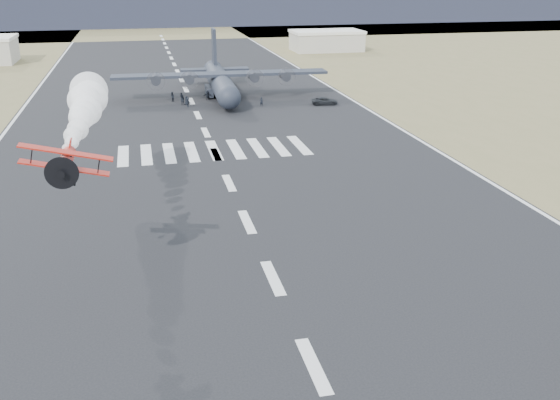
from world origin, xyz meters
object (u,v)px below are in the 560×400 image
object	(u,v)px
crew_d	(181,97)
crew_b	(182,100)
crew_a	(226,101)
crew_e	(186,100)
crew_g	(261,102)
hangar_right	(327,40)
crew_f	(207,95)
support_vehicle	(325,101)
aerobatic_biplane	(65,162)
transport_aircraft	(220,80)
crew_h	(172,97)
crew_c	(188,102)

from	to	relation	value
crew_d	crew_b	bearing A→B (deg)	-20.34
crew_a	crew_b	xyz separation A→B (m)	(-7.65, 2.37, 0.06)
crew_e	crew_g	bearing A→B (deg)	-50.12
hangar_right	crew_b	bearing A→B (deg)	-124.74
hangar_right	crew_a	world-z (taller)	hangar_right
crew_f	crew_b	bearing A→B (deg)	-144.58
crew_g	crew_e	bearing A→B (deg)	-32.69
support_vehicle	crew_f	distance (m)	22.07
aerobatic_biplane	transport_aircraft	xyz separation A→B (m)	(20.86, 73.62, -7.14)
hangar_right	crew_f	distance (m)	78.34
crew_h	hangar_right	bearing A→B (deg)	116.63
aerobatic_biplane	crew_e	size ratio (longest dim) A/B	4.08
crew_g	crew_h	xyz separation A→B (m)	(-15.28, 7.39, 0.10)
crew_d	crew_h	world-z (taller)	crew_h
aerobatic_biplane	support_vehicle	world-z (taller)	aerobatic_biplane
crew_a	crew_f	bearing A→B (deg)	37.28
crew_h	crew_d	bearing A→B (deg)	63.78
crew_a	crew_d	distance (m)	9.38
hangar_right	aerobatic_biplane	xyz separation A→B (m)	(-60.86, -136.08, 7.13)
aerobatic_biplane	crew_f	distance (m)	73.41
crew_f	crew_a	bearing A→B (deg)	-64.31
aerobatic_biplane	crew_a	size ratio (longest dim) A/B	3.71
crew_b	crew_h	bearing A→B (deg)	-53.68
crew_c	crew_e	xyz separation A→B (m)	(-0.11, 2.05, -0.06)
support_vehicle	crew_d	world-z (taller)	crew_d
transport_aircraft	crew_b	xyz separation A→B (m)	(-7.81, -6.50, -2.09)
crew_a	crew_f	size ratio (longest dim) A/B	1.02
support_vehicle	crew_b	size ratio (longest dim) A/B	2.56
crew_e	crew_a	bearing A→B (deg)	-50.50
crew_b	crew_f	world-z (taller)	crew_b
crew_e	crew_h	size ratio (longest dim) A/B	0.87
crew_f	crew_h	world-z (taller)	crew_h
hangar_right	aerobatic_biplane	size ratio (longest dim) A/B	3.22
crew_f	crew_d	bearing A→B (deg)	-176.33
transport_aircraft	crew_g	distance (m)	12.43
hangar_right	crew_g	xyz separation A→B (m)	(-34.14, -73.19, -2.21)
support_vehicle	crew_d	size ratio (longest dim) A/B	2.81
crew_h	crew_f	bearing A→B (deg)	66.06
crew_g	aerobatic_biplane	bearing A→B (deg)	51.94
transport_aircraft	crew_e	world-z (taller)	transport_aircraft
support_vehicle	crew_h	distance (m)	28.05
support_vehicle	crew_a	world-z (taller)	crew_a
crew_b	crew_c	distance (m)	2.31
hangar_right	aerobatic_biplane	bearing A→B (deg)	-114.10
hangar_right	crew_e	bearing A→B (deg)	-124.30
transport_aircraft	crew_e	size ratio (longest dim) A/B	25.81
transport_aircraft	hangar_right	bearing A→B (deg)	59.28
crew_f	crew_c	bearing A→B (deg)	-125.71
crew_g	crew_b	bearing A→B (deg)	-32.24
hangar_right	crew_b	distance (m)	83.93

